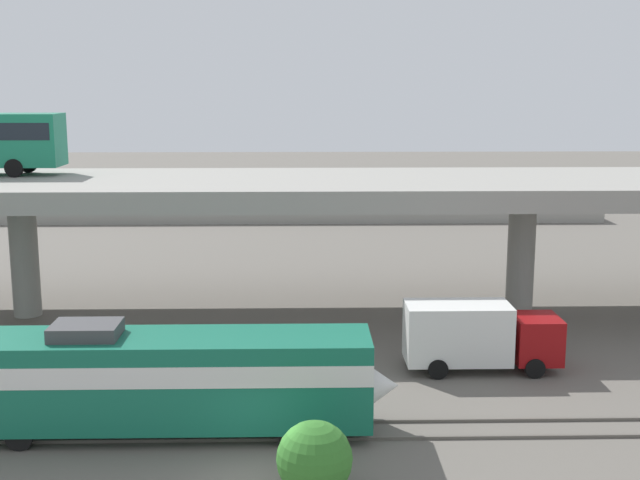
{
  "coord_description": "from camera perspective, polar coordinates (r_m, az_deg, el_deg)",
  "views": [
    {
      "loc": [
        1.46,
        -24.75,
        12.6
      ],
      "look_at": [
        2.45,
        17.68,
        4.58
      ],
      "focal_mm": 46.84,
      "sensor_mm": 36.0,
      "label": 1
    }
  ],
  "objects": [
    {
      "name": "parked_car_3",
      "position": [
        84.36,
        9.21,
        3.51
      ],
      "size": [
        4.64,
        1.87,
        1.5
      ],
      "rotation": [
        0.0,
        0.0,
        3.14
      ],
      "color": "maroon",
      "rests_on": "pier_parking_lot"
    },
    {
      "name": "pier_parking_lot",
      "position": [
        80.64,
        -2.36,
        2.23
      ],
      "size": [
        58.35,
        10.54,
        1.48
      ],
      "primitive_type": "cube",
      "color": "gray",
      "rests_on": "ground_plane"
    },
    {
      "name": "parked_car_0",
      "position": [
        82.15,
        -13.4,
        3.17
      ],
      "size": [
        4.2,
        1.86,
        1.5
      ],
      "color": "#B7B7BC",
      "rests_on": "pier_parking_lot"
    },
    {
      "name": "service_truck_west",
      "position": [
        37.77,
        10.68,
        -6.37
      ],
      "size": [
        6.8,
        2.46,
        3.04
      ],
      "color": "maroon",
      "rests_on": "ground_plane"
    },
    {
      "name": "shrub_right",
      "position": [
        26.58,
        -0.38,
        -14.73
      ],
      "size": [
        2.38,
        2.38,
        2.38
      ],
      "primitive_type": "sphere",
      "color": "#317128",
      "rests_on": "ground_plane"
    },
    {
      "name": "parked_car_7",
      "position": [
        78.32,
        -1.6,
        3.1
      ],
      "size": [
        4.41,
        2.0,
        1.5
      ],
      "rotation": [
        0.0,
        0.0,
        3.14
      ],
      "color": "#0C4C26",
      "rests_on": "pier_parking_lot"
    },
    {
      "name": "rail_strip_near",
      "position": [
        30.7,
        -4.06,
        -13.44
      ],
      "size": [
        110.0,
        0.12,
        0.12
      ],
      "primitive_type": "cube",
      "color": "#59544C",
      "rests_on": "ground_plane"
    },
    {
      "name": "highway_overpass",
      "position": [
        45.15,
        -3.18,
        3.31
      ],
      "size": [
        96.0,
        11.27,
        7.54
      ],
      "color": "gray",
      "rests_on": "ground_plane"
    },
    {
      "name": "parked_car_2",
      "position": [
        78.79,
        1.98,
        3.14
      ],
      "size": [
        4.04,
        2.0,
        1.5
      ],
      "rotation": [
        0.0,
        0.0,
        3.14
      ],
      "color": "black",
      "rests_on": "pier_parking_lot"
    },
    {
      "name": "parked_car_6",
      "position": [
        81.98,
        4.99,
        3.4
      ],
      "size": [
        4.26,
        1.91,
        1.5
      ],
      "rotation": [
        0.0,
        0.0,
        3.14
      ],
      "color": "maroon",
      "rests_on": "pier_parking_lot"
    },
    {
      "name": "train_locomotive",
      "position": [
        30.88,
        -9.44,
        -9.15
      ],
      "size": [
        16.21,
        3.04,
        4.18
      ],
      "color": "#14664C",
      "rests_on": "ground_plane"
    },
    {
      "name": "parked_car_4",
      "position": [
        82.52,
        -7.52,
        3.4
      ],
      "size": [
        4.23,
        1.83,
        1.5
      ],
      "rotation": [
        0.0,
        0.0,
        3.14
      ],
      "color": "navy",
      "rests_on": "pier_parking_lot"
    },
    {
      "name": "parked_car_1",
      "position": [
        82.69,
        -19.38,
        2.9
      ],
      "size": [
        4.35,
        1.82,
        1.5
      ],
      "rotation": [
        0.0,
        0.0,
        3.14
      ],
      "color": "silver",
      "rests_on": "pier_parking_lot"
    },
    {
      "name": "harbor_water",
      "position": [
        103.53,
        -2.13,
        3.7
      ],
      "size": [
        140.0,
        36.0,
        0.01
      ],
      "primitive_type": "cube",
      "color": "#2D5170",
      "rests_on": "ground_plane"
    },
    {
      "name": "rail_strip_far",
      "position": [
        32.1,
        -3.93,
        -12.32
      ],
      "size": [
        110.0,
        0.12,
        0.12
      ],
      "primitive_type": "cube",
      "color": "#59544C",
      "rests_on": "ground_plane"
    },
    {
      "name": "parked_car_5",
      "position": [
        78.73,
        5.38,
        3.1
      ],
      "size": [
        4.55,
        1.87,
        1.5
      ],
      "rotation": [
        0.0,
        0.0,
        3.14
      ],
      "color": "black",
      "rests_on": "pier_parking_lot"
    }
  ]
}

